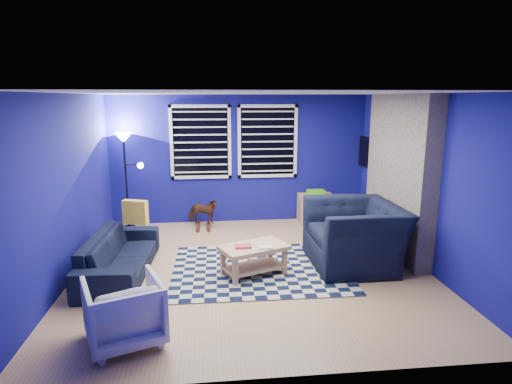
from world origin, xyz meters
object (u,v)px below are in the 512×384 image
armchair_bent (124,311)px  cabinet (316,208)px  armchair_big (354,235)px  tv (369,153)px  coffee_table (254,254)px  rocking_horse (203,212)px  floor_lamp (125,151)px  sofa (120,254)px

armchair_bent → cabinet: size_ratio=1.10×
armchair_big → cabinet: armchair_big is taller
tv → coffee_table: (-2.45, -2.23, -1.09)m
armchair_bent → cabinet: bearing=-147.8°
armchair_big → tv: bearing=154.0°
coffee_table → cabinet: (1.49, 2.48, -0.02)m
rocking_horse → floor_lamp: floor_lamp is taller
coffee_table → cabinet: cabinet is taller
armchair_bent → coffee_table: armchair_bent is taller
armchair_big → rocking_horse: size_ratio=2.42×
tv → cabinet: size_ratio=1.49×
tv → coffee_table: size_ratio=0.97×
rocking_horse → cabinet: cabinet is taller
sofa → cabinet: bearing=-53.6°
coffee_table → armchair_bent: bearing=-133.8°
armchair_big → cabinet: bearing=179.5°
sofa → cabinet: 4.04m
armchair_big → floor_lamp: bearing=-122.7°
armchair_big → armchair_bent: armchair_big is taller
armchair_bent → cabinet: (2.96, 4.01, -0.05)m
floor_lamp → rocking_horse: bearing=-6.3°
rocking_horse → coffee_table: size_ratio=0.57×
coffee_table → floor_lamp: bearing=130.7°
sofa → rocking_horse: size_ratio=3.36×
rocking_horse → coffee_table: 2.44m
sofa → cabinet: cabinet is taller
sofa → coffee_table: (1.86, -0.24, 0.02)m
coffee_table → floor_lamp: floor_lamp is taller
sofa → cabinet: size_ratio=2.93×
tv → floor_lamp: 4.58m
tv → rocking_horse: tv is taller
floor_lamp → cabinet: bearing=0.1°
sofa → floor_lamp: 2.55m
armchair_big → armchair_bent: (-2.99, -1.77, -0.12)m
rocking_horse → armchair_big: bearing=-118.9°
armchair_big → sofa: bearing=-91.3°
cabinet → floor_lamp: (-3.62, -0.00, 1.19)m
rocking_horse → coffee_table: rocking_horse is taller
coffee_table → rocking_horse: bearing=107.6°
armchair_big → floor_lamp: (-3.65, 2.24, 1.02)m
tv → cabinet: tv is taller
armchair_big → rocking_horse: 3.08m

